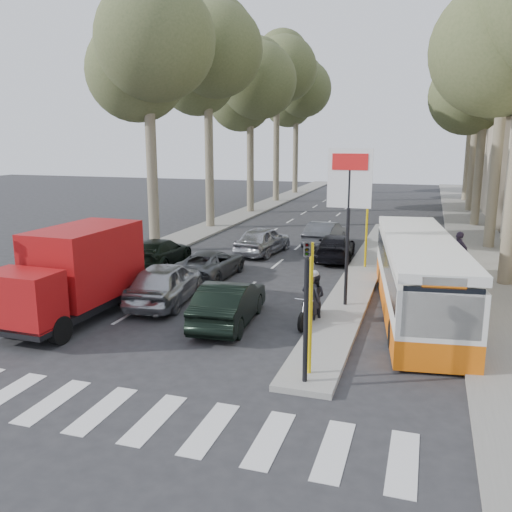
% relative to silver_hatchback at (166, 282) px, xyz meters
% --- Properties ---
extents(ground, '(120.00, 120.00, 0.00)m').
position_rel_silver_hatchback_xyz_m(ground, '(3.12, -3.70, -0.78)').
color(ground, '#28282B').
rests_on(ground, ground).
extents(sidewalk_right, '(3.20, 70.00, 0.12)m').
position_rel_silver_hatchback_xyz_m(sidewalk_right, '(11.72, 21.30, -0.72)').
color(sidewalk_right, gray).
rests_on(sidewalk_right, ground).
extents(median_left, '(2.40, 64.00, 0.12)m').
position_rel_silver_hatchback_xyz_m(median_left, '(-4.88, 24.30, -0.72)').
color(median_left, gray).
rests_on(median_left, ground).
extents(traffic_island, '(1.50, 26.00, 0.16)m').
position_rel_silver_hatchback_xyz_m(traffic_island, '(6.37, 7.30, -0.70)').
color(traffic_island, gray).
rests_on(traffic_island, ground).
extents(billboard, '(1.50, 12.10, 5.60)m').
position_rel_silver_hatchback_xyz_m(billboard, '(6.37, 1.30, 2.93)').
color(billboard, yellow).
rests_on(billboard, ground).
extents(traffic_light_island, '(0.16, 0.41, 3.60)m').
position_rel_silver_hatchback_xyz_m(traffic_light_island, '(6.37, -5.20, 1.71)').
color(traffic_light_island, black).
rests_on(traffic_light_island, ground).
extents(tree_l_a, '(7.40, 7.20, 14.10)m').
position_rel_silver_hatchback_xyz_m(tree_l_a, '(-4.75, 8.41, 9.61)').
color(tree_l_a, '#6B604C').
rests_on(tree_l_a, ground).
extents(tree_l_b, '(7.40, 7.20, 14.88)m').
position_rel_silver_hatchback_xyz_m(tree_l_b, '(-4.85, 16.41, 10.30)').
color(tree_l_b, '#6B604C').
rests_on(tree_l_b, ground).
extents(tree_l_c, '(7.40, 7.20, 13.71)m').
position_rel_silver_hatchback_xyz_m(tree_l_c, '(-4.65, 24.41, 9.26)').
color(tree_l_c, '#6B604C').
rests_on(tree_l_c, ground).
extents(tree_l_d, '(7.40, 7.20, 15.66)m').
position_rel_silver_hatchback_xyz_m(tree_l_d, '(-4.75, 32.41, 10.99)').
color(tree_l_d, '#6B604C').
rests_on(tree_l_d, ground).
extents(tree_l_e, '(7.40, 7.20, 14.49)m').
position_rel_silver_hatchback_xyz_m(tree_l_e, '(-4.85, 40.41, 9.95)').
color(tree_l_e, '#6B604C').
rests_on(tree_l_e, ground).
extents(tree_r_b, '(7.40, 7.20, 15.27)m').
position_rel_silver_hatchback_xyz_m(tree_r_b, '(12.35, 14.41, 10.64)').
color(tree_r_b, '#6B604C').
rests_on(tree_r_b, ground).
extents(tree_r_c, '(7.40, 7.20, 13.32)m').
position_rel_silver_hatchback_xyz_m(tree_r_c, '(12.15, 22.41, 8.92)').
color(tree_r_c, '#6B604C').
rests_on(tree_r_c, ground).
extents(tree_r_d, '(7.40, 7.20, 14.88)m').
position_rel_silver_hatchback_xyz_m(tree_r_d, '(12.25, 30.41, 10.30)').
color(tree_r_d, '#6B604C').
rests_on(tree_r_d, ground).
extents(tree_r_e, '(7.40, 7.20, 14.10)m').
position_rel_silver_hatchback_xyz_m(tree_r_e, '(12.35, 38.41, 9.61)').
color(tree_r_e, '#6B604C').
rests_on(tree_r_e, ground).
extents(silver_hatchback, '(2.35, 4.74, 1.55)m').
position_rel_silver_hatchback_xyz_m(silver_hatchback, '(0.00, 0.00, 0.00)').
color(silver_hatchback, '#A5A7AD').
rests_on(silver_hatchback, ground).
extents(dark_hatchback, '(1.84, 4.42, 1.42)m').
position_rel_silver_hatchback_xyz_m(dark_hatchback, '(3.01, -1.44, -0.07)').
color(dark_hatchback, black).
rests_on(dark_hatchback, ground).
extents(queue_car_a, '(2.08, 4.36, 1.20)m').
position_rel_silver_hatchback_xyz_m(queue_car_a, '(0.12, 4.00, -0.18)').
color(queue_car_a, '#494D51').
rests_on(queue_car_a, ground).
extents(queue_car_b, '(2.04, 4.43, 1.25)m').
position_rel_silver_hatchback_xyz_m(queue_car_b, '(4.69, 9.07, -0.15)').
color(queue_car_b, black).
rests_on(queue_car_b, ground).
extents(queue_car_c, '(2.26, 4.46, 1.46)m').
position_rel_silver_hatchback_xyz_m(queue_car_c, '(0.86, 9.30, -0.05)').
color(queue_car_c, '#AAABB2').
rests_on(queue_car_c, ground).
extents(queue_car_d, '(1.83, 4.37, 1.40)m').
position_rel_silver_hatchback_xyz_m(queue_car_d, '(3.59, 12.24, -0.07)').
color(queue_car_d, '#484A4F').
rests_on(queue_car_d, ground).
extents(queue_car_e, '(1.95, 4.48, 1.28)m').
position_rel_silver_hatchback_xyz_m(queue_car_e, '(-3.01, 5.30, -0.14)').
color(queue_car_e, black).
rests_on(queue_car_e, ground).
extents(red_truck, '(2.29, 5.73, 3.03)m').
position_rel_silver_hatchback_xyz_m(red_truck, '(-1.99, -2.53, 0.83)').
color(red_truck, black).
rests_on(red_truck, ground).
extents(city_bus, '(3.57, 10.38, 2.68)m').
position_rel_silver_hatchback_xyz_m(city_bus, '(8.77, 1.43, 0.64)').
color(city_bus, orange).
rests_on(city_bus, ground).
extents(motorcycle, '(0.82, 2.09, 1.78)m').
position_rel_silver_hatchback_xyz_m(motorcycle, '(5.55, -0.48, 0.03)').
color(motorcycle, black).
rests_on(motorcycle, ground).
extents(pedestrian_near, '(1.19, 1.21, 1.94)m').
position_rel_silver_hatchback_xyz_m(pedestrian_near, '(10.32, 6.91, 0.32)').
color(pedestrian_near, '#473854').
rests_on(pedestrian_near, sidewalk_right).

